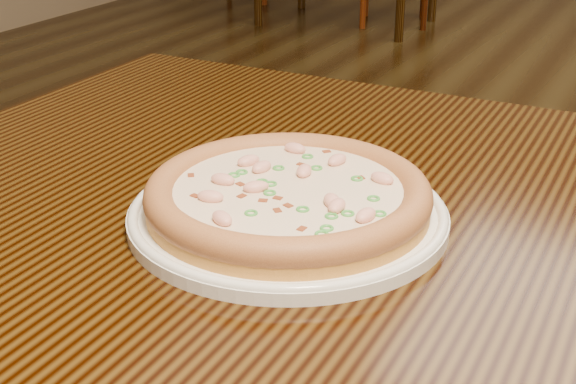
% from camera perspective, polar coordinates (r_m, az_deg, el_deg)
% --- Properties ---
extents(ground, '(9.00, 9.00, 0.00)m').
position_cam_1_polar(ground, '(1.86, 18.27, -12.74)').
color(ground, black).
extents(hero_table, '(1.20, 0.80, 0.75)m').
position_cam_1_polar(hero_table, '(0.80, 9.47, -8.76)').
color(hero_table, black).
rests_on(hero_table, ground).
extents(plate, '(0.30, 0.30, 0.02)m').
position_cam_1_polar(plate, '(0.74, 0.00, -1.50)').
color(plate, white).
rests_on(plate, hero_table).
extents(pizza, '(0.26, 0.26, 0.03)m').
position_cam_1_polar(pizza, '(0.73, 0.00, -0.20)').
color(pizza, '#CC883C').
rests_on(pizza, plate).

